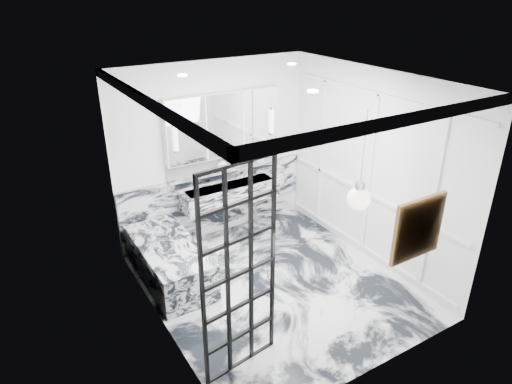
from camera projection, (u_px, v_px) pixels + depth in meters
floor at (276, 285)px, 6.28m from camera, size 3.60×3.60×0.00m
ceiling at (280, 79)px, 5.11m from camera, size 3.60×3.60×0.00m
wall_back at (213, 151)px, 7.09m from camera, size 3.60×0.00×3.60m
wall_front at (383, 261)px, 4.30m from camera, size 3.60×0.00×3.60m
wall_left at (155, 225)px, 4.94m from camera, size 0.00×3.60×3.60m
wall_right at (372, 168)px, 6.45m from camera, size 0.00×3.60×3.60m
marble_clad_back at (216, 202)px, 7.44m from camera, size 3.18×0.05×1.05m
marble_clad_left at (157, 229)px, 4.98m from camera, size 0.02×3.56×2.68m
panel_molding at (370, 175)px, 6.48m from camera, size 0.03×3.40×2.30m
soap_bottle_a at (258, 156)px, 7.46m from camera, size 0.12×0.12×0.23m
soap_bottle_b at (261, 157)px, 7.51m from camera, size 0.07×0.08×0.15m
soap_bottle_c at (258, 158)px, 7.48m from camera, size 0.13×0.13×0.17m
face_pot at (222, 166)px, 7.17m from camera, size 0.16×0.16×0.16m
amber_bottle at (229, 166)px, 7.23m from camera, size 0.04×0.04×0.10m
flower_vase at (215, 261)px, 5.72m from camera, size 0.08×0.08×0.12m
crittall_door at (240, 274)px, 4.51m from camera, size 0.88×0.17×2.34m
artwork at (418, 229)px, 4.48m from camera, size 0.56×0.05×0.56m
pendant_light at (359, 199)px, 4.48m from camera, size 0.23×0.23×0.23m
trough_sink at (230, 194)px, 7.26m from camera, size 1.60×0.45×0.30m
ledge at (225, 171)px, 7.24m from camera, size 1.90×0.14×0.04m
subway_tile at (223, 161)px, 7.23m from camera, size 1.90×0.03×0.23m
mirror_cabinet at (223, 125)px, 6.93m from camera, size 1.90×0.16×1.00m
sconce_left at (175, 138)px, 6.49m from camera, size 0.07×0.07×0.40m
sconce_right at (272, 121)px, 7.26m from camera, size 0.07×0.07×0.40m
bathtub at (170, 262)px, 6.31m from camera, size 0.75×1.65×0.55m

